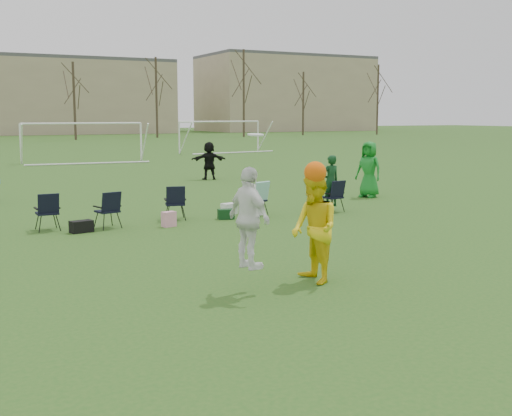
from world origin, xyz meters
TOP-DOWN VIEW (x-y plane):
  - ground at (0.00, 0.00)m, footprint 260.00×260.00m
  - fielder_green_far at (9.33, 9.98)m, footprint 0.95×1.14m
  - fielder_black at (6.74, 18.45)m, footprint 1.67×0.82m
  - center_contest at (0.81, 0.80)m, footprint 2.02×1.14m
  - sideline_setup at (2.46, 8.03)m, footprint 8.91×1.65m
  - goal_mid at (4.00, 32.00)m, footprint 7.40×0.63m
  - goal_right at (16.00, 38.00)m, footprint 7.35×1.14m
  - building_row at (6.73, 96.00)m, footprint 126.00×16.00m

SIDE VIEW (x-z plane):
  - ground at x=0.00m, z-range 0.00..0.00m
  - sideline_setup at x=2.46m, z-range -0.34..1.38m
  - fielder_black at x=6.74m, z-range 0.00..1.72m
  - fielder_green_far at x=9.33m, z-range 0.00..2.00m
  - center_contest at x=0.81m, z-range -0.23..2.41m
  - goal_mid at x=4.00m, z-range 0.69..3.15m
  - goal_right at x=16.00m, z-range 0.69..3.15m
  - building_row at x=6.73m, z-range -0.51..12.49m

